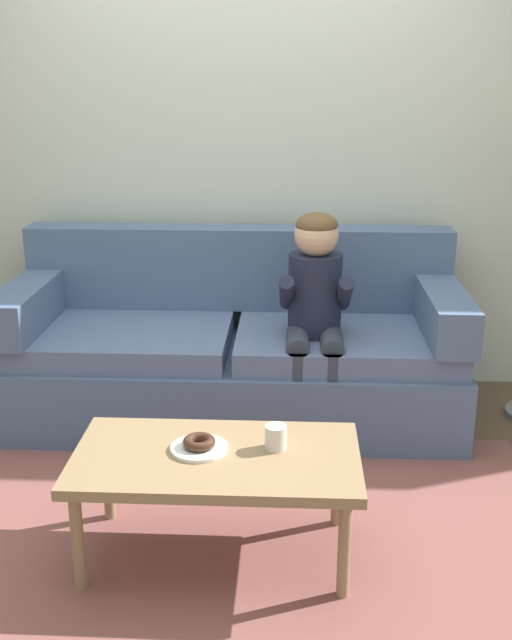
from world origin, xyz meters
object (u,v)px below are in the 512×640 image
at_px(mug, 276,437).
at_px(toy_controller, 95,472).
at_px(donut, 199,442).
at_px(couch, 235,353).
at_px(person_child, 315,304).
at_px(coffee_table, 215,465).

relative_size(mug, toy_controller, 0.40).
relative_size(donut, mug, 1.33).
bearing_deg(mug, donut, -174.59).
distance_m(couch, mug, 1.24).
distance_m(donut, toy_controller, 0.87).
bearing_deg(couch, mug, -78.67).
bearing_deg(toy_controller, couch, 56.91).
xyz_separation_m(person_child, donut, (-0.44, -1.03, -0.21)).
bearing_deg(toy_controller, person_child, 33.18).
xyz_separation_m(couch, mug, (0.24, -1.21, 0.13)).
xyz_separation_m(coffee_table, donut, (-0.06, 0.03, 0.08)).
relative_size(couch, coffee_table, 2.20).
relative_size(donut, toy_controller, 0.53).
bearing_deg(coffee_table, couch, 91.23).
bearing_deg(toy_controller, donut, -38.16).
distance_m(coffee_table, person_child, 1.16).
bearing_deg(donut, toy_controller, 136.06).
distance_m(couch, coffee_table, 1.27).
height_order(mug, toy_controller, mug).
xyz_separation_m(donut, mug, (0.28, 0.03, 0.01)).
xyz_separation_m(couch, person_child, (0.40, -0.21, 0.33)).
relative_size(person_child, toy_controller, 4.87).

